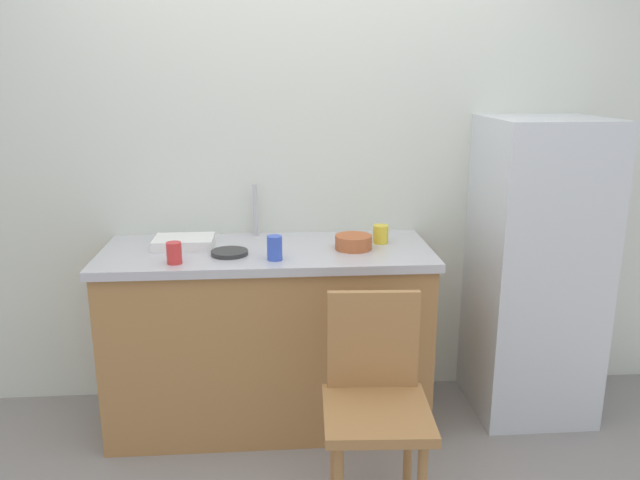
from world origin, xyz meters
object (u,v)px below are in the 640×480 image
object	(u,v)px
cup_yellow	(381,234)
hotplate	(230,253)
cup_red	(174,253)
dish_tray	(184,242)
refrigerator	(535,270)
cup_blue	(275,248)
chair	(375,399)
terracotta_bowl	(353,242)

from	to	relation	value
cup_yellow	hotplate	bearing A→B (deg)	-168.25
hotplate	cup_red	distance (m)	0.26
dish_tray	refrigerator	bearing A→B (deg)	-0.97
hotplate	cup_red	xyz separation A→B (m)	(-0.23, -0.12, 0.04)
refrigerator	cup_blue	size ratio (longest dim) A/B	13.73
chair	cup_blue	distance (m)	0.81
cup_yellow	cup_blue	bearing A→B (deg)	-154.73
cup_red	dish_tray	bearing A→B (deg)	88.32
dish_tray	terracotta_bowl	bearing A→B (deg)	-6.15
terracotta_bowl	cup_blue	bearing A→B (deg)	-158.25
refrigerator	terracotta_bowl	world-z (taller)	refrigerator
cup_yellow	dish_tray	bearing A→B (deg)	-179.42
cup_red	cup_yellow	world-z (taller)	cup_red
terracotta_bowl	cup_red	xyz separation A→B (m)	(-0.81, -0.17, 0.01)
refrigerator	cup_yellow	distance (m)	0.80
chair	cup_yellow	size ratio (longest dim) A/B	10.01
cup_red	hotplate	bearing A→B (deg)	26.66
dish_tray	hotplate	distance (m)	0.27
cup_blue	cup_yellow	xyz separation A→B (m)	(0.52, 0.24, -0.01)
terracotta_bowl	dish_tray	bearing A→B (deg)	173.85
dish_tray	hotplate	size ratio (longest dim) A/B	1.65
refrigerator	cup_red	xyz separation A→B (m)	(-1.74, -0.23, 0.19)
hotplate	chair	bearing A→B (deg)	-48.54
refrigerator	hotplate	size ratio (longest dim) A/B	8.82
cup_blue	cup_red	size ratio (longest dim) A/B	1.15
cup_blue	terracotta_bowl	bearing A→B (deg)	21.75
dish_tray	hotplate	xyz separation A→B (m)	(0.22, -0.14, -0.02)
cup_blue	cup_red	distance (m)	0.44
cup_blue	cup_red	bearing A→B (deg)	-177.09
hotplate	cup_blue	bearing A→B (deg)	-24.45
cup_red	cup_yellow	distance (m)	0.99
cup_blue	dish_tray	bearing A→B (deg)	151.35
terracotta_bowl	hotplate	bearing A→B (deg)	-174.61
terracotta_bowl	cup_blue	world-z (taller)	cup_blue
dish_tray	cup_blue	world-z (taller)	cup_blue
dish_tray	chair	bearing A→B (deg)	-44.77
cup_red	terracotta_bowl	bearing A→B (deg)	11.91
chair	terracotta_bowl	distance (m)	0.83
cup_blue	cup_yellow	size ratio (longest dim) A/B	1.23
hotplate	cup_yellow	world-z (taller)	cup_yellow
dish_tray	cup_blue	size ratio (longest dim) A/B	2.56
chair	hotplate	distance (m)	0.96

